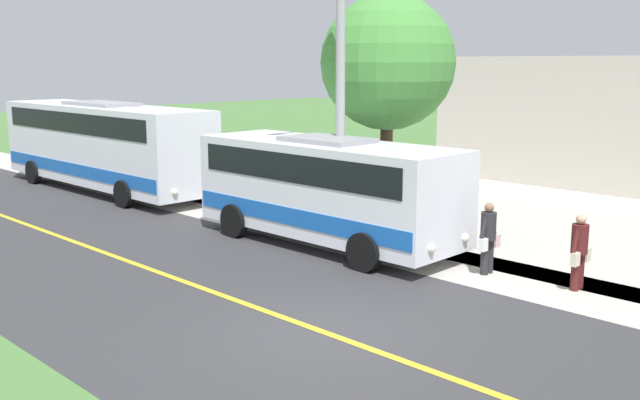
{
  "coord_description": "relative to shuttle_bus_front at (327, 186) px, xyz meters",
  "views": [
    {
      "loc": [
        8.46,
        8.19,
        4.64
      ],
      "look_at": [
        -3.5,
        -3.52,
        1.4
      ],
      "focal_mm": 40.04,
      "sensor_mm": 36.0,
      "label": 1
    }
  ],
  "objects": [
    {
      "name": "sidewalk",
      "position": [
        -0.7,
        4.25,
        -1.53
      ],
      "size": [
        2.4,
        100.0,
        0.01
      ],
      "primitive_type": "cube",
      "color": "#B2ADA3",
      "rests_on": "ground"
    },
    {
      "name": "pedestrian_with_bags",
      "position": [
        -0.91,
        6.33,
        -0.68
      ],
      "size": [
        0.72,
        0.34,
        1.6
      ],
      "color": "#4C1919",
      "rests_on": "ground"
    },
    {
      "name": "road_centre_line",
      "position": [
        4.5,
        4.25,
        -1.52
      ],
      "size": [
        0.16,
        100.0,
        0.0
      ],
      "primitive_type": "cube",
      "color": "gold",
      "rests_on": "ground"
    },
    {
      "name": "ground_plane",
      "position": [
        4.5,
        4.25,
        -1.53
      ],
      "size": [
        120.0,
        120.0,
        0.0
      ],
      "primitive_type": "plane",
      "color": "#477238"
    },
    {
      "name": "pedestrian_waiting",
      "position": [
        -0.59,
        4.38,
        -0.67
      ],
      "size": [
        0.72,
        0.34,
        1.61
      ],
      "color": "#262628",
      "rests_on": "ground"
    },
    {
      "name": "tree_curbside",
      "position": [
        -2.9,
        -0.43,
        3.08
      ],
      "size": [
        3.79,
        3.79,
        6.53
      ],
      "color": "#4C3826",
      "rests_on": "ground"
    },
    {
      "name": "transit_bus_rear",
      "position": [
        -0.02,
        -11.31,
        0.24
      ],
      "size": [
        2.68,
        10.91,
        3.23
      ],
      "color": "white",
      "rests_on": "ground"
    },
    {
      "name": "road_surface",
      "position": [
        4.5,
        4.25,
        -1.53
      ],
      "size": [
        8.0,
        100.0,
        0.01
      ],
      "primitive_type": "cube",
      "color": "#333335",
      "rests_on": "ground"
    },
    {
      "name": "shuttle_bus_front",
      "position": [
        0.0,
        0.0,
        0.0
      ],
      "size": [
        2.64,
        7.58,
        2.78
      ],
      "color": "white",
      "rests_on": "ground"
    },
    {
      "name": "street_light_pole",
      "position": [
        -0.38,
        -0.01,
        2.91
      ],
      "size": [
        1.97,
        0.24,
        8.06
      ],
      "color": "#9E9EA3",
      "rests_on": "ground"
    }
  ]
}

